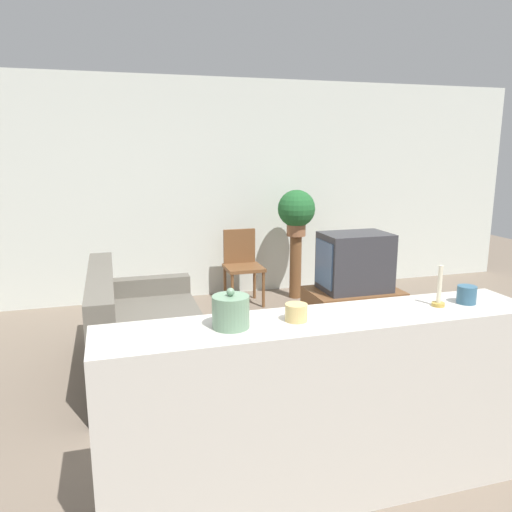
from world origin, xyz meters
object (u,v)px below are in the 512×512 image
object	(u,v)px
decorative_bowl	(231,311)
television	(354,262)
potted_plant	(296,210)
wooden_chair	(242,262)
couch	(143,338)

from	to	relation	value
decorative_bowl	television	bearing A→B (deg)	50.76
television	potted_plant	world-z (taller)	potted_plant
television	wooden_chair	distance (m)	1.52
television	couch	bearing A→B (deg)	-169.02
wooden_chair	couch	bearing A→B (deg)	-128.26
couch	wooden_chair	world-z (taller)	wooden_chair
couch	television	size ratio (longest dim) A/B	2.48
wooden_chair	decorative_bowl	size ratio (longest dim) A/B	4.53
television	wooden_chair	bearing A→B (deg)	125.08
decorative_bowl	wooden_chair	bearing A→B (deg)	74.28
couch	decorative_bowl	size ratio (longest dim) A/B	8.72
couch	wooden_chair	distance (m)	2.11
decorative_bowl	potted_plant	bearing A→B (deg)	64.34
television	potted_plant	distance (m)	1.31
potted_plant	decorative_bowl	xyz separation A→B (m)	(-1.68, -3.50, -0.02)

